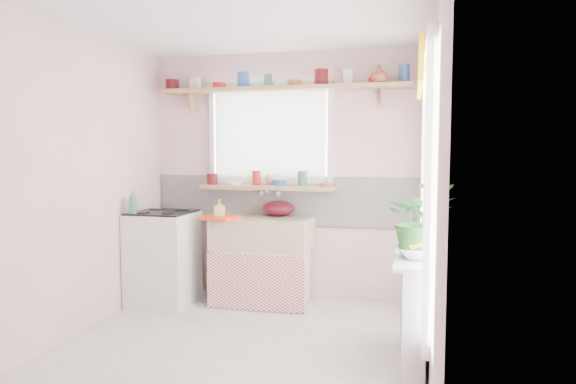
# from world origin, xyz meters

# --- Properties ---
(room) EXTENTS (3.20, 3.20, 3.20)m
(room) POSITION_xyz_m (0.66, 0.86, 1.37)
(room) COLOR silver
(room) RESTS_ON ground
(sink_unit) EXTENTS (0.95, 0.65, 1.11)m
(sink_unit) POSITION_xyz_m (-0.15, 1.29, 0.43)
(sink_unit) COLOR white
(sink_unit) RESTS_ON ground
(cooker) EXTENTS (0.58, 0.58, 0.93)m
(cooker) POSITION_xyz_m (-1.10, 1.05, 0.46)
(cooker) COLOR white
(cooker) RESTS_ON ground
(radiator_ledge) EXTENTS (0.22, 0.95, 0.78)m
(radiator_ledge) POSITION_xyz_m (1.30, 0.20, 0.40)
(radiator_ledge) COLOR white
(radiator_ledge) RESTS_ON ground
(windowsill) EXTENTS (1.40, 0.22, 0.04)m
(windowsill) POSITION_xyz_m (-0.15, 1.48, 1.14)
(windowsill) COLOR tan
(windowsill) RESTS_ON room
(pine_shelf) EXTENTS (2.52, 0.24, 0.04)m
(pine_shelf) POSITION_xyz_m (0.00, 1.47, 2.12)
(pine_shelf) COLOR tan
(pine_shelf) RESTS_ON room
(shelf_crockery) EXTENTS (2.47, 0.11, 0.12)m
(shelf_crockery) POSITION_xyz_m (-0.02, 1.47, 2.19)
(shelf_crockery) COLOR #590F14
(shelf_crockery) RESTS_ON pine_shelf
(sill_crockery) EXTENTS (1.35, 0.11, 0.12)m
(sill_crockery) POSITION_xyz_m (-0.20, 1.48, 1.21)
(sill_crockery) COLOR #590F14
(sill_crockery) RESTS_ON windowsill
(dish_tray) EXTENTS (0.41, 0.36, 0.03)m
(dish_tray) POSITION_xyz_m (-0.53, 1.10, 0.87)
(dish_tray) COLOR #F84B16
(dish_tray) RESTS_ON sink_unit
(colander) EXTENTS (0.35, 0.35, 0.15)m
(colander) POSITION_xyz_m (-0.04, 1.50, 0.93)
(colander) COLOR #4E0D19
(colander) RESTS_ON sink_unit
(jade_plant) EXTENTS (0.52, 0.47, 0.52)m
(jade_plant) POSITION_xyz_m (1.33, 0.16, 1.04)
(jade_plant) COLOR #2E6B2B
(jade_plant) RESTS_ON radiator_ledge
(fruit_bowl) EXTENTS (0.36, 0.36, 0.08)m
(fruit_bowl) POSITION_xyz_m (1.33, 0.09, 0.82)
(fruit_bowl) COLOR white
(fruit_bowl) RESTS_ON radiator_ledge
(herb_pot) EXTENTS (0.12, 0.09, 0.21)m
(herb_pot) POSITION_xyz_m (1.33, 0.34, 0.88)
(herb_pot) COLOR #2C702D
(herb_pot) RESTS_ON radiator_ledge
(soap_bottle_sink) EXTENTS (0.10, 0.10, 0.19)m
(soap_bottle_sink) POSITION_xyz_m (-0.53, 1.10, 0.95)
(soap_bottle_sink) COLOR #F3DE6C
(soap_bottle_sink) RESTS_ON sink_unit
(sill_cup) EXTENTS (0.17, 0.17, 0.11)m
(sill_cup) POSITION_xyz_m (-0.12, 1.54, 1.21)
(sill_cup) COLOR beige
(sill_cup) RESTS_ON windowsill
(sill_bowl) EXTENTS (0.20, 0.20, 0.06)m
(sill_bowl) POSITION_xyz_m (-0.05, 1.54, 1.19)
(sill_bowl) COLOR #376EB5
(sill_bowl) RESTS_ON windowsill
(shelf_vase) EXTENTS (0.17, 0.17, 0.16)m
(shelf_vase) POSITION_xyz_m (0.95, 1.41, 2.22)
(shelf_vase) COLOR #9D4630
(shelf_vase) RESTS_ON pine_shelf
(cooker_bottle) EXTENTS (0.11, 0.11, 0.22)m
(cooker_bottle) POSITION_xyz_m (-1.29, 0.83, 1.02)
(cooker_bottle) COLOR #428559
(cooker_bottle) RESTS_ON cooker
(fruit) EXTENTS (0.20, 0.14, 0.10)m
(fruit) POSITION_xyz_m (1.34, 0.09, 0.88)
(fruit) COLOR orange
(fruit) RESTS_ON fruit_bowl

